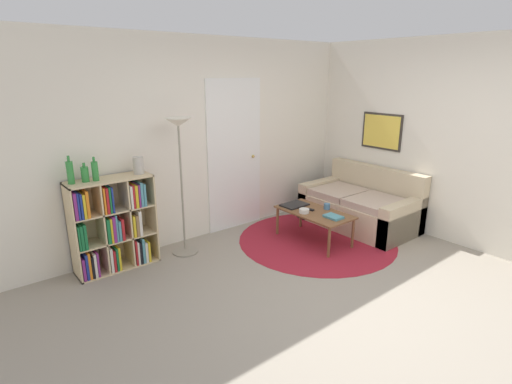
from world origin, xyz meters
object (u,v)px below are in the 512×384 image
bottle_right (95,171)px  vase_on_shelf (138,165)px  floor_lamp (179,145)px  bowl (304,211)px  couch (362,207)px  cup (327,206)px  bottle_left (70,172)px  coffee_table (314,214)px  laptop (294,205)px  bookshelf (112,226)px  bottle_middle (85,174)px

bottle_right → vase_on_shelf: bearing=0.5°
floor_lamp → bowl: 1.79m
couch → cup: (-0.78, -0.01, 0.18)m
cup → vase_on_shelf: 2.45m
couch → vase_on_shelf: size_ratio=8.14×
bottle_left → floor_lamp: bearing=-8.4°
coffee_table → vase_on_shelf: vase_on_shelf is taller
bottle_left → bottle_right: size_ratio=1.14×
laptop → bookshelf: bearing=166.3°
cup → bottle_left: 3.11m
bookshelf → cup: 2.69m
laptop → bottle_middle: 2.66m
bookshelf → bottle_left: bottle_left is taller
bowl → bottle_right: 2.55m
floor_lamp → vase_on_shelf: 0.51m
coffee_table → bowl: bearing=162.3°
bookshelf → bottle_left: 0.75m
bookshelf → bowl: bookshelf is taller
couch → bottle_middle: bearing=164.9°
couch → vase_on_shelf: bearing=162.5°
vase_on_shelf → coffee_table: bearing=-24.7°
bookshelf → floor_lamp: floor_lamp is taller
laptop → bottle_left: 2.81m
bookshelf → bowl: size_ratio=7.99×
bookshelf → couch: bearing=-15.6°
bookshelf → bottle_middle: 0.66m
laptop → vase_on_shelf: size_ratio=1.84×
laptop → cup: 0.44m
floor_lamp → couch: size_ratio=1.05×
bookshelf → bottle_left: (-0.35, 0.03, 0.67)m
couch → bowl: size_ratio=11.96×
cup → bottle_left: size_ratio=0.28×
coffee_table → bottle_left: (-2.67, 0.93, 0.80)m
bowl → cup: 0.35m
bowl → bottle_middle: (-2.39, 0.88, 0.70)m
cup → floor_lamp: bearing=154.9°
laptop → bottle_middle: bearing=166.8°
couch → bottle_left: size_ratio=5.37×
bowl → cup: bearing=-14.4°
bookshelf → coffee_table: 2.50m
bowl → cup: size_ratio=1.62×
floor_lamp → bottle_left: (-1.17, 0.17, -0.18)m
bookshelf → floor_lamp: (0.82, -0.14, 0.85)m
bottle_right → coffee_table: bearing=-20.2°
bowl → bottle_middle: bottle_middle is taller
coffee_table → bottle_right: bearing=159.8°
floor_lamp → coffee_table: floor_lamp is taller
couch → bottle_left: bearing=165.3°
laptop → bottle_left: bottle_left is taller
bowl → bottle_middle: bearing=159.9°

